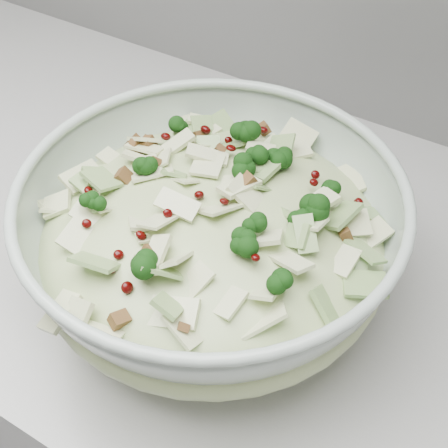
% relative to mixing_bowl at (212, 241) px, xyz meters
% --- Properties ---
extents(mixing_bowl, '(0.38, 0.38, 0.14)m').
position_rel_mixing_bowl_xyz_m(mixing_bowl, '(0.00, 0.00, 0.00)').
color(mixing_bowl, '#A6B7AB').
rests_on(mixing_bowl, counter).
extents(salad, '(0.36, 0.36, 0.14)m').
position_rel_mixing_bowl_xyz_m(salad, '(0.00, -0.00, 0.02)').
color(salad, '#C1D18F').
rests_on(salad, mixing_bowl).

